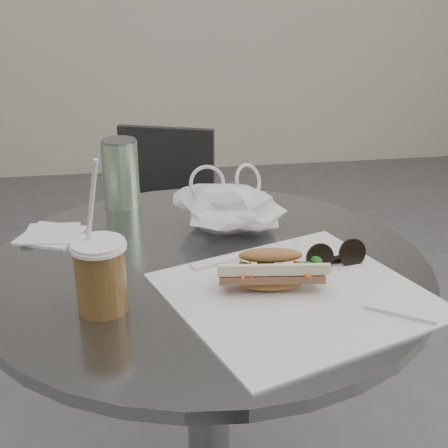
{
  "coord_description": "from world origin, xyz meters",
  "views": [
    {
      "loc": [
        -0.12,
        -0.74,
        1.22
      ],
      "look_at": [
        0.04,
        0.25,
        0.79
      ],
      "focal_mm": 50.0,
      "sensor_mm": 36.0,
      "label": 1
    }
  ],
  "objects": [
    {
      "name": "banh_mi",
      "position": [
        0.09,
        0.09,
        0.78
      ],
      "size": [
        0.21,
        0.1,
        0.07
      ],
      "rotation": [
        0.0,
        0.0,
        -0.12
      ],
      "color": "#A7753F",
      "rests_on": "sandwich_paper"
    },
    {
      "name": "chair_far",
      "position": [
        -0.05,
        1.02,
        0.33
      ],
      "size": [
        0.4,
        0.43,
        0.74
      ],
      "rotation": [
        0.0,
        0.0,
        2.8
      ],
      "color": "#2C2C2F",
      "rests_on": "ground"
    },
    {
      "name": "napkin_stack",
      "position": [
        -0.27,
        0.35,
        0.74
      ],
      "size": [
        0.14,
        0.14,
        0.01
      ],
      "color": "white",
      "rests_on": "cafe_table"
    },
    {
      "name": "drink_can",
      "position": [
        -0.14,
        0.5,
        0.81
      ],
      "size": [
        0.07,
        0.07,
        0.14
      ],
      "color": "#568D52",
      "rests_on": "cafe_table"
    },
    {
      "name": "plastic_bag",
      "position": [
        0.06,
        0.32,
        0.79
      ],
      "size": [
        0.22,
        0.2,
        0.09
      ],
      "primitive_type": null,
      "rotation": [
        0.0,
        0.0,
        0.32
      ],
      "color": "silver",
      "rests_on": "cafe_table"
    },
    {
      "name": "sandwich_paper",
      "position": [
        0.12,
        0.07,
        0.74
      ],
      "size": [
        0.46,
        0.45,
        0.0
      ],
      "primitive_type": "cube",
      "rotation": [
        0.0,
        0.0,
        0.34
      ],
      "color": "white",
      "rests_on": "cafe_table"
    },
    {
      "name": "sunglasses",
      "position": [
        0.21,
        0.15,
        0.76
      ],
      "size": [
        0.11,
        0.04,
        0.05
      ],
      "rotation": [
        0.0,
        0.0,
        0.16
      ],
      "color": "black",
      "rests_on": "cafe_table"
    },
    {
      "name": "iced_coffee",
      "position": [
        -0.17,
        0.07,
        0.8
      ],
      "size": [
        0.08,
        0.08,
        0.23
      ],
      "color": "brown",
      "rests_on": "cafe_table"
    },
    {
      "name": "cafe_table",
      "position": [
        0.0,
        0.2,
        0.47
      ],
      "size": [
        0.76,
        0.76,
        0.74
      ],
      "color": "slate",
      "rests_on": "ground"
    }
  ]
}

